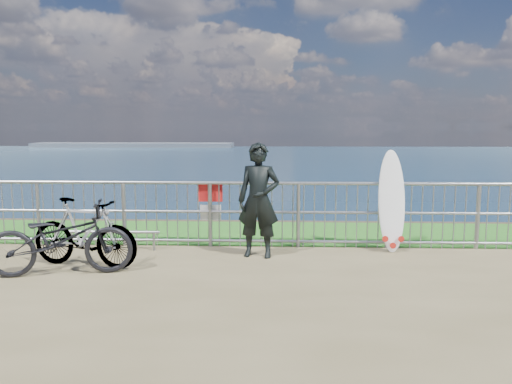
{
  "coord_description": "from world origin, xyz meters",
  "views": [
    {
      "loc": [
        0.64,
        -6.76,
        2.04
      ],
      "look_at": [
        0.3,
        1.2,
        1.0
      ],
      "focal_mm": 35.0,
      "sensor_mm": 36.0,
      "label": 1
    }
  ],
  "objects_px": {
    "surfer": "(259,200)",
    "bicycle_near": "(60,239)",
    "surfboard": "(392,204)",
    "bicycle_far": "(84,233)"
  },
  "relations": [
    {
      "from": "surfer",
      "to": "bicycle_near",
      "type": "xyz_separation_m",
      "value": [
        -2.7,
        -1.11,
        -0.39
      ]
    },
    {
      "from": "surfboard",
      "to": "bicycle_near",
      "type": "bearing_deg",
      "value": -161.93
    },
    {
      "from": "surfer",
      "to": "bicycle_near",
      "type": "bearing_deg",
      "value": -148.21
    },
    {
      "from": "surfer",
      "to": "bicycle_near",
      "type": "height_order",
      "value": "surfer"
    },
    {
      "from": "surfboard",
      "to": "bicycle_near",
      "type": "xyz_separation_m",
      "value": [
        -4.87,
        -1.59,
        -0.27
      ]
    },
    {
      "from": "surfer",
      "to": "bicycle_far",
      "type": "height_order",
      "value": "surfer"
    },
    {
      "from": "surfer",
      "to": "bicycle_far",
      "type": "xyz_separation_m",
      "value": [
        -2.53,
        -0.69,
        -0.39
      ]
    },
    {
      "from": "surfboard",
      "to": "bicycle_far",
      "type": "bearing_deg",
      "value": -166.01
    },
    {
      "from": "bicycle_near",
      "to": "surfboard",
      "type": "bearing_deg",
      "value": -85.22
    },
    {
      "from": "surfer",
      "to": "bicycle_near",
      "type": "relative_size",
      "value": 0.93
    }
  ]
}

